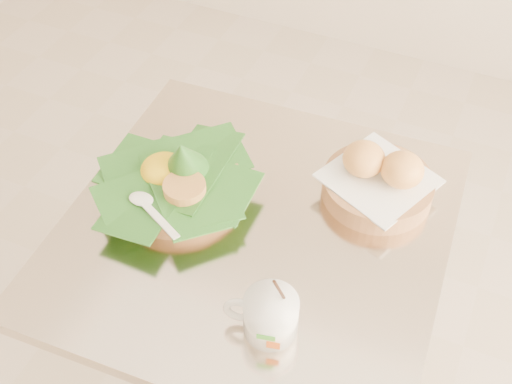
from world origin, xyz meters
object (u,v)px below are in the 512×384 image
at_px(cafe_table, 255,293).
at_px(coffee_mug, 269,314).
at_px(bread_basket, 379,180).
at_px(rice_basket, 178,178).

bearing_deg(cafe_table, coffee_mug, -60.03).
height_order(bread_basket, coffee_mug, coffee_mug).
distance_m(rice_basket, coffee_mug, 0.35).
xyz_separation_m(bread_basket, coffee_mug, (-0.07, -0.36, 0.00)).
bearing_deg(cafe_table, bread_basket, 43.43).
bearing_deg(bread_basket, cafe_table, -136.57).
bearing_deg(coffee_mug, cafe_table, 119.97).
height_order(rice_basket, coffee_mug, coffee_mug).
distance_m(cafe_table, coffee_mug, 0.34).
bearing_deg(coffee_mug, bread_basket, 78.59).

